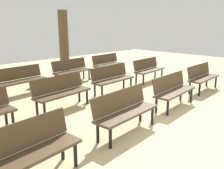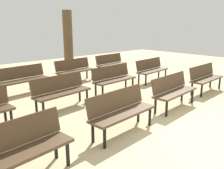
{
  "view_description": "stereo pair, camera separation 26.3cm",
  "coord_description": "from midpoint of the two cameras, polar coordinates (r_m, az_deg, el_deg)",
  "views": [
    {
      "loc": [
        -4.54,
        -1.53,
        2.19
      ],
      "look_at": [
        0.0,
        2.99,
        0.55
      ],
      "focal_mm": 37.92,
      "sensor_mm": 36.0,
      "label": 1
    },
    {
      "loc": [
        -4.35,
        -1.71,
        2.19
      ],
      "look_at": [
        0.0,
        2.99,
        0.55
      ],
      "focal_mm": 37.92,
      "sensor_mm": 36.0,
      "label": 2
    }
  ],
  "objects": [
    {
      "name": "bench_r0_c2",
      "position": [
        6.54,
        15.65,
        -1.13
      ],
      "size": [
        1.63,
        0.59,
        0.87
      ],
      "rotation": [
        0.0,
        0.0,
        0.07
      ],
      "color": "#4C3823",
      "rests_on": "ground_plane"
    },
    {
      "name": "bench_r1_c1",
      "position": [
        6.37,
        -11.05,
        -1.28
      ],
      "size": [
        1.64,
        0.62,
        0.87
      ],
      "rotation": [
        0.0,
        0.0,
        0.09
      ],
      "color": "#4C3823",
      "rests_on": "ground_plane"
    },
    {
      "name": "bench_r1_c3",
      "position": [
        9.41,
        10.26,
        3.8
      ],
      "size": [
        1.63,
        0.61,
        0.87
      ],
      "rotation": [
        0.0,
        0.0,
        0.08
      ],
      "color": "#4C3823",
      "rests_on": "ground_plane"
    },
    {
      "name": "bench_r0_c0",
      "position": [
        3.63,
        -20.18,
        -14.27
      ],
      "size": [
        1.64,
        0.62,
        0.87
      ],
      "rotation": [
        0.0,
        0.0,
        0.09
      ],
      "color": "#4C3823",
      "rests_on": "ground_plane"
    },
    {
      "name": "bench_r0_c1",
      "position": [
        4.86,
        3.71,
        -5.97
      ],
      "size": [
        1.63,
        0.57,
        0.87
      ],
      "rotation": [
        0.0,
        0.0,
        0.06
      ],
      "color": "#4C3823",
      "rests_on": "ground_plane"
    },
    {
      "name": "bench_r0_c3",
      "position": [
        8.48,
        22.34,
        1.79
      ],
      "size": [
        1.62,
        0.54,
        0.87
      ],
      "rotation": [
        0.0,
        0.0,
        0.04
      ],
      "color": "#4C3823",
      "rests_on": "ground_plane"
    },
    {
      "name": "bench_r2_c2",
      "position": [
        9.27,
        -8.22,
        3.74
      ],
      "size": [
        1.63,
        0.61,
        0.87
      ],
      "rotation": [
        0.0,
        0.0,
        0.08
      ],
      "color": "#4C3823",
      "rests_on": "ground_plane"
    },
    {
      "name": "bench_r1_c2",
      "position": [
        7.71,
        1.32,
        1.71
      ],
      "size": [
        1.62,
        0.54,
        0.87
      ],
      "rotation": [
        0.0,
        0.0,
        0.04
      ],
      "color": "#4C3823",
      "rests_on": "ground_plane"
    },
    {
      "name": "tree_1",
      "position": [
        10.96,
        -9.84,
        9.99
      ],
      "size": [
        0.42,
        0.42,
        2.79
      ],
      "color": "brown",
      "rests_on": "ground_plane"
    },
    {
      "name": "ground_plane",
      "position": [
        5.22,
        25.1,
        -11.93
      ],
      "size": [
        24.0,
        24.0,
        0.0
      ],
      "primitive_type": "plane",
      "color": "#CCB789"
    },
    {
      "name": "bench_r2_c1",
      "position": [
        8.13,
        -19.78,
        1.52
      ],
      "size": [
        1.64,
        0.63,
        0.87
      ],
      "rotation": [
        0.0,
        0.0,
        0.1
      ],
      "color": "#4C3823",
      "rests_on": "ground_plane"
    },
    {
      "name": "bench_r2_c3",
      "position": [
        10.65,
        0.44,
        5.25
      ],
      "size": [
        1.64,
        0.62,
        0.87
      ],
      "rotation": [
        0.0,
        0.0,
        0.09
      ],
      "color": "#4C3823",
      "rests_on": "ground_plane"
    }
  ]
}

